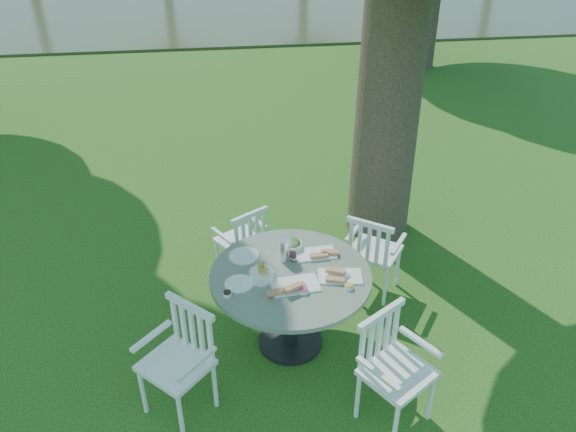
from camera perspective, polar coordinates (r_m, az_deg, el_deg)
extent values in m
plane|color=#153E0D|center=(5.48, 0.28, -8.67)|extent=(140.00, 140.00, 0.00)
cylinder|color=black|center=(5.06, 0.24, -12.56)|extent=(0.56, 0.56, 0.04)
cylinder|color=black|center=(4.82, 0.25, -9.47)|extent=(0.12, 0.12, 0.69)
cylinder|color=slate|center=(4.58, 0.26, -6.07)|extent=(1.32, 1.32, 0.04)
cylinder|color=white|center=(5.65, 11.06, -5.11)|extent=(0.03, 0.03, 0.44)
cylinder|color=white|center=(5.75, 7.41, -4.05)|extent=(0.03, 0.03, 0.44)
cylinder|color=white|center=(5.39, 9.85, -7.10)|extent=(0.03, 0.03, 0.44)
cylinder|color=white|center=(5.48, 6.03, -5.95)|extent=(0.03, 0.03, 0.44)
cube|color=white|center=(5.42, 8.78, -3.53)|extent=(0.60, 0.59, 0.04)
cube|color=white|center=(5.16, 8.20, -2.79)|extent=(0.38, 0.29, 0.45)
cylinder|color=white|center=(5.91, -4.30, -2.92)|extent=(0.03, 0.03, 0.40)
cylinder|color=white|center=(5.75, -7.18, -4.22)|extent=(0.03, 0.03, 0.40)
cylinder|color=white|center=(5.70, -2.36, -4.34)|extent=(0.03, 0.03, 0.40)
cylinder|color=white|center=(5.53, -5.31, -5.74)|extent=(0.03, 0.03, 0.40)
cube|color=white|center=(5.59, -4.88, -2.46)|extent=(0.55, 0.54, 0.04)
cube|color=white|center=(5.36, -3.85, -1.63)|extent=(0.37, 0.25, 0.41)
cylinder|color=white|center=(4.54, -14.54, -16.84)|extent=(0.04, 0.04, 0.45)
cylinder|color=white|center=(4.33, -10.84, -19.43)|extent=(0.04, 0.04, 0.45)
cylinder|color=white|center=(4.69, -11.17, -14.35)|extent=(0.04, 0.04, 0.45)
cylinder|color=white|center=(4.48, -7.45, -16.67)|extent=(0.04, 0.04, 0.45)
cube|color=white|center=(4.32, -11.36, -14.63)|extent=(0.62, 0.62, 0.04)
cube|color=white|center=(4.27, -9.71, -11.18)|extent=(0.36, 0.35, 0.46)
cylinder|color=white|center=(4.27, 10.85, -20.33)|extent=(0.04, 0.04, 0.45)
cylinder|color=white|center=(4.49, 14.32, -17.42)|extent=(0.04, 0.04, 0.45)
cylinder|color=white|center=(4.41, 7.10, -17.67)|extent=(0.04, 0.04, 0.45)
cylinder|color=white|center=(4.62, 10.65, -15.04)|extent=(0.04, 0.04, 0.45)
cube|color=white|center=(4.26, 11.08, -15.41)|extent=(0.62, 0.61, 0.04)
cube|color=white|center=(4.20, 9.25, -12.00)|extent=(0.41, 0.28, 0.46)
cube|color=white|center=(4.44, 0.72, -7.04)|extent=(0.39, 0.26, 0.01)
cube|color=white|center=(4.55, 5.31, -6.10)|extent=(0.38, 0.25, 0.01)
cube|color=white|center=(4.79, 2.78, -3.86)|extent=(0.36, 0.21, 0.01)
cylinder|color=white|center=(4.48, -4.98, -6.86)|extent=(0.23, 0.23, 0.01)
cylinder|color=white|center=(4.77, -4.50, -4.04)|extent=(0.26, 0.26, 0.01)
cylinder|color=white|center=(4.50, -2.71, -6.05)|extent=(0.20, 0.20, 0.08)
cylinder|color=white|center=(4.84, 0.39, -3.06)|extent=(0.18, 0.18, 0.06)
cylinder|color=silver|center=(4.66, -0.27, -3.47)|extent=(0.10, 0.10, 0.20)
cylinder|color=white|center=(4.66, 0.54, -3.69)|extent=(0.07, 0.07, 0.18)
cylinder|color=white|center=(4.66, -2.25, -4.26)|extent=(0.06, 0.06, 0.11)
cylinder|color=white|center=(4.58, -3.04, -5.02)|extent=(0.06, 0.06, 0.11)
cylinder|color=white|center=(4.38, 1.61, -7.62)|extent=(0.07, 0.07, 0.03)
cylinder|color=white|center=(4.44, 6.21, -7.18)|extent=(0.07, 0.07, 0.03)
cylinder|color=white|center=(4.55, 5.76, -5.99)|extent=(0.08, 0.08, 0.03)
cylinder|color=white|center=(4.37, -6.20, -7.91)|extent=(0.07, 0.07, 0.03)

